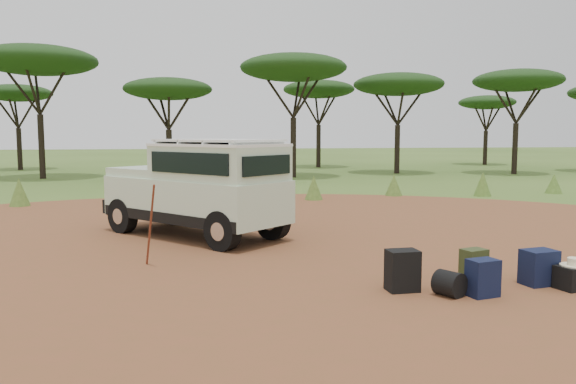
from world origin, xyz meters
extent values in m
plane|color=#466624|center=(0.00, 0.00, 0.00)|extent=(140.00, 140.00, 0.00)
cylinder|color=brown|center=(0.00, 0.00, 0.00)|extent=(23.00, 23.00, 0.01)
cone|color=#466624|center=(-6.00, 8.30, 0.42)|extent=(0.60, 0.60, 0.85)
cone|color=#466624|center=(-3.00, 9.20, 0.35)|extent=(0.60, 0.60, 0.70)
cone|color=#466624|center=(0.00, 8.80, 0.45)|extent=(0.60, 0.60, 0.90)
cone|color=#466624|center=(3.00, 8.40, 0.40)|extent=(0.60, 0.60, 0.80)
cone|color=#466624|center=(6.00, 9.10, 0.38)|extent=(0.60, 0.60, 0.75)
cone|color=#466624|center=(9.00, 8.50, 0.42)|extent=(0.60, 0.60, 0.85)
cone|color=#466624|center=(12.00, 8.90, 0.35)|extent=(0.60, 0.60, 0.70)
cylinder|color=black|center=(-8.00, 19.00, 1.53)|extent=(0.28, 0.28, 3.06)
ellipsoid|color=#1A3413|center=(-8.00, 19.00, 5.58)|extent=(5.50, 5.50, 1.38)
cylinder|color=black|center=(-2.00, 18.20, 1.17)|extent=(0.28, 0.28, 2.34)
ellipsoid|color=#1A3413|center=(-2.00, 18.20, 4.26)|extent=(4.20, 4.20, 1.05)
cylinder|color=black|center=(4.00, 17.80, 1.46)|extent=(0.28, 0.28, 2.93)
ellipsoid|color=#1A3413|center=(4.00, 17.80, 5.33)|extent=(5.20, 5.20, 1.30)
cylinder|color=black|center=(10.00, 19.50, 1.30)|extent=(0.28, 0.28, 2.61)
ellipsoid|color=#1A3413|center=(10.00, 19.50, 4.76)|extent=(4.80, 4.80, 1.20)
cylinder|color=black|center=(16.00, 18.00, 1.35)|extent=(0.28, 0.28, 2.70)
ellipsoid|color=#1A3413|center=(16.00, 18.00, 4.92)|extent=(4.60, 4.60, 1.15)
cylinder|color=black|center=(-11.00, 26.00, 1.24)|extent=(0.28, 0.28, 2.48)
ellipsoid|color=#1A3413|center=(-11.00, 26.00, 4.51)|extent=(4.00, 4.00, 1.00)
cylinder|color=black|center=(7.00, 25.50, 1.35)|extent=(0.28, 0.28, 2.70)
ellipsoid|color=#1A3413|center=(7.00, 25.50, 4.92)|extent=(4.50, 4.50, 1.12)
cylinder|color=black|center=(19.00, 26.50, 1.17)|extent=(0.28, 0.28, 2.34)
ellipsoid|color=#1A3413|center=(19.00, 26.50, 4.26)|extent=(3.80, 3.80, 0.95)
cube|color=beige|center=(-0.84, 2.47, 0.81)|extent=(3.95, 4.13, 0.86)
cube|color=black|center=(-0.84, 2.47, 0.49)|extent=(3.92, 4.09, 0.22)
cube|color=beige|center=(-0.36, 1.93, 1.57)|extent=(2.87, 2.94, 0.68)
cube|color=white|center=(-0.36, 1.93, 1.94)|extent=(2.90, 2.96, 0.05)
cube|color=white|center=(-0.36, 1.93, 2.03)|extent=(2.69, 2.74, 0.05)
cube|color=beige|center=(-1.70, 3.42, 1.32)|extent=(2.17, 2.16, 0.18)
cube|color=black|center=(-1.19, 2.85, 1.61)|extent=(1.12, 1.03, 0.47)
cube|color=black|center=(-0.96, 1.38, 1.61)|extent=(1.46, 1.61, 0.41)
cube|color=black|center=(0.25, 2.48, 1.61)|extent=(1.46, 1.61, 0.41)
cube|color=black|center=(0.50, 0.98, 1.57)|extent=(1.02, 0.93, 0.37)
cube|color=black|center=(-2.24, 4.02, 0.54)|extent=(1.30, 1.19, 0.31)
cylinder|color=black|center=(-2.31, 4.10, 1.26)|extent=(0.91, 0.83, 0.06)
cylinder|color=black|center=(-2.31, 4.10, 0.78)|extent=(0.91, 0.83, 0.06)
cylinder|color=silver|center=(-2.51, 3.94, 1.08)|extent=(0.19, 0.18, 0.20)
cylinder|color=silver|center=(-2.13, 4.28, 1.08)|extent=(0.19, 0.18, 0.20)
cube|color=white|center=(-2.28, 4.07, 0.65)|extent=(0.31, 0.28, 0.11)
cylinder|color=black|center=(-0.55, 3.32, 1.50)|extent=(0.10, 0.10, 0.74)
cylinder|color=black|center=(-2.41, 3.12, 0.38)|extent=(0.69, 0.73, 0.76)
cylinder|color=black|center=(-1.33, 4.09, 0.38)|extent=(0.69, 0.73, 0.76)
cylinder|color=black|center=(-0.36, 0.85, 0.38)|extent=(0.69, 0.73, 0.76)
cylinder|color=black|center=(0.72, 1.82, 0.38)|extent=(0.69, 0.73, 0.76)
cylinder|color=maroon|center=(-1.56, -0.25, 0.69)|extent=(0.23, 0.50, 1.38)
cube|color=black|center=(1.95, -2.24, 0.29)|extent=(0.44, 0.33, 0.58)
cube|color=#13193C|center=(2.91, -2.66, 0.25)|extent=(0.44, 0.35, 0.51)
cube|color=#323F1D|center=(3.16, -1.94, 0.24)|extent=(0.41, 0.34, 0.49)
cube|color=#13193C|center=(3.99, -2.26, 0.26)|extent=(0.50, 0.41, 0.51)
cube|color=black|center=(4.34, -2.55, 0.17)|extent=(0.54, 0.43, 0.33)
cylinder|color=black|center=(2.48, -2.57, 0.17)|extent=(0.47, 0.47, 0.34)
cylinder|color=beige|center=(4.34, -2.55, 0.34)|extent=(0.39, 0.39, 0.02)
cylinder|color=beige|center=(4.34, -2.55, 0.40)|extent=(0.19, 0.19, 0.10)
camera|label=1|loc=(-0.86, -9.42, 2.17)|focal=35.00mm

